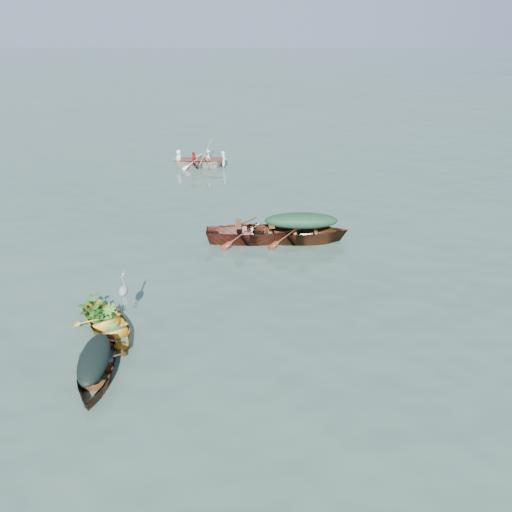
% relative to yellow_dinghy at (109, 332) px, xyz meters
% --- Properties ---
extents(ground, '(140.00, 140.00, 0.00)m').
position_rel_yellow_dinghy_xyz_m(ground, '(3.91, 2.02, 0.00)').
color(ground, '#395045').
rests_on(ground, ground).
extents(yellow_dinghy, '(2.84, 3.13, 0.79)m').
position_rel_yellow_dinghy_xyz_m(yellow_dinghy, '(0.00, 0.00, 0.00)').
color(yellow_dinghy, yellow).
rests_on(yellow_dinghy, ground).
extents(dark_covered_boat, '(1.49, 3.27, 0.76)m').
position_rel_yellow_dinghy_xyz_m(dark_covered_boat, '(0.20, -1.68, 0.00)').
color(dark_covered_boat, '#553213').
rests_on(dark_covered_boat, ground).
extents(green_tarp_boat, '(4.54, 1.45, 1.06)m').
position_rel_yellow_dinghy_xyz_m(green_tarp_boat, '(5.21, 5.23, 0.00)').
color(green_tarp_boat, '#552D14').
rests_on(green_tarp_boat, ground).
extents(open_wooden_boat, '(4.66, 1.61, 1.09)m').
position_rel_yellow_dinghy_xyz_m(open_wooden_boat, '(3.64, 5.21, 0.00)').
color(open_wooden_boat, maroon).
rests_on(open_wooden_boat, ground).
extents(rowed_boat, '(3.70, 1.22, 0.84)m').
position_rel_yellow_dinghy_xyz_m(rowed_boat, '(0.93, 13.42, 0.00)').
color(rowed_boat, silver).
rests_on(rowed_boat, ground).
extents(dark_tarp_cover, '(0.82, 1.80, 0.40)m').
position_rel_yellow_dinghy_xyz_m(dark_tarp_cover, '(0.20, -1.68, 0.58)').
color(dark_tarp_cover, black).
rests_on(dark_tarp_cover, dark_covered_boat).
extents(green_tarp_cover, '(2.49, 0.80, 0.52)m').
position_rel_yellow_dinghy_xyz_m(green_tarp_cover, '(5.21, 5.23, 0.79)').
color(green_tarp_cover, '#183B24').
rests_on(green_tarp_cover, green_tarp_boat).
extents(thwart_benches, '(2.33, 0.95, 0.04)m').
position_rel_yellow_dinghy_xyz_m(thwart_benches, '(3.64, 5.21, 0.56)').
color(thwart_benches, '#532B13').
rests_on(thwart_benches, open_wooden_boat).
extents(heron, '(0.47, 0.49, 0.92)m').
position_rel_yellow_dinghy_xyz_m(heron, '(0.40, 0.38, 0.85)').
color(heron, gray).
rests_on(heron, yellow_dinghy).
extents(dinghy_weeds, '(1.11, 1.14, 0.60)m').
position_rel_yellow_dinghy_xyz_m(dinghy_weeds, '(-0.32, 0.45, 0.69)').
color(dinghy_weeds, '#1C6B1C').
rests_on(dinghy_weeds, yellow_dinghy).
extents(rowers, '(2.60, 1.07, 0.76)m').
position_rel_yellow_dinghy_xyz_m(rowers, '(0.93, 13.42, 0.80)').
color(rowers, white).
rests_on(rowers, rowed_boat).
extents(oars, '(0.68, 2.62, 0.06)m').
position_rel_yellow_dinghy_xyz_m(oars, '(0.93, 13.42, 0.45)').
color(oars, olive).
rests_on(oars, rowed_boat).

